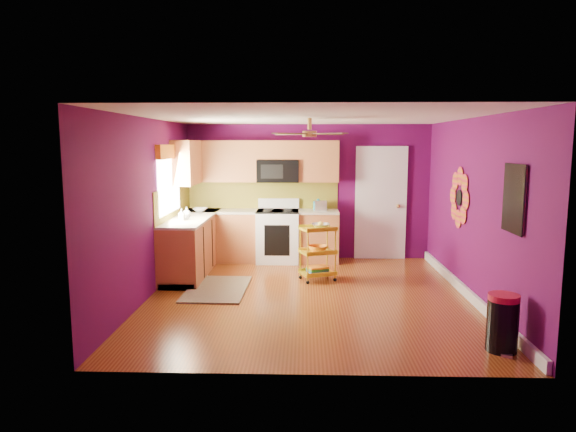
{
  "coord_description": "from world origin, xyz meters",
  "views": [
    {
      "loc": [
        -0.07,
        -7.05,
        2.15
      ],
      "look_at": [
        -0.31,
        0.4,
        1.09
      ],
      "focal_mm": 32.0,
      "sensor_mm": 36.0,
      "label": 1
    }
  ],
  "objects": [
    {
      "name": "toaster",
      "position": [
        0.23,
        2.2,
        1.03
      ],
      "size": [
        0.22,
        0.15,
        0.18
      ],
      "primitive_type": "cube",
      "color": "beige",
      "rests_on": "lower_cabinets"
    },
    {
      "name": "ground",
      "position": [
        0.0,
        0.0,
        0.0
      ],
      "size": [
        5.0,
        5.0,
        0.0
      ],
      "primitive_type": "plane",
      "color": "#672E10",
      "rests_on": "ground"
    },
    {
      "name": "left_window",
      "position": [
        -2.22,
        1.05,
        1.74
      ],
      "size": [
        0.08,
        1.35,
        1.08
      ],
      "color": "white",
      "rests_on": "ground"
    },
    {
      "name": "soap_bottle_b",
      "position": [
        -2.03,
        1.35,
        1.02
      ],
      "size": [
        0.12,
        0.12,
        0.16
      ],
      "primitive_type": "imported",
      "color": "white",
      "rests_on": "lower_cabinets"
    },
    {
      "name": "counter_dish",
      "position": [
        -1.93,
        1.99,
        0.97
      ],
      "size": [
        0.27,
        0.27,
        0.07
      ],
      "primitive_type": "imported",
      "color": "white",
      "rests_on": "lower_cabinets"
    },
    {
      "name": "trash_can",
      "position": [
        1.99,
        -1.88,
        0.3
      ],
      "size": [
        0.42,
        0.42,
        0.61
      ],
      "color": "black",
      "rests_on": "ground"
    },
    {
      "name": "soap_bottle_a",
      "position": [
        -2.01,
        0.91,
        1.03
      ],
      "size": [
        0.08,
        0.08,
        0.18
      ],
      "primitive_type": "imported",
      "color": "#EA3F72",
      "rests_on": "lower_cabinets"
    },
    {
      "name": "upper_cabinetry",
      "position": [
        -1.24,
        2.17,
        1.8
      ],
      "size": [
        2.8,
        2.3,
        1.26
      ],
      "color": "#985129",
      "rests_on": "ground"
    },
    {
      "name": "rolling_cart",
      "position": [
        0.15,
        0.87,
        0.48
      ],
      "size": [
        0.62,
        0.54,
        0.94
      ],
      "color": "yellow",
      "rests_on": "ground"
    },
    {
      "name": "right_wall_art",
      "position": [
        2.23,
        -0.34,
        1.44
      ],
      "size": [
        0.04,
        2.74,
        1.04
      ],
      "color": "black",
      "rests_on": "ground"
    },
    {
      "name": "teal_kettle",
      "position": [
        0.18,
        2.27,
        1.02
      ],
      "size": [
        0.18,
        0.18,
        0.21
      ],
      "color": "#126F8B",
      "rests_on": "lower_cabinets"
    },
    {
      "name": "room_envelope",
      "position": [
        0.03,
        0.0,
        1.63
      ],
      "size": [
        4.54,
        5.04,
        2.52
      ],
      "color": "#520947",
      "rests_on": "ground"
    },
    {
      "name": "counter_cup",
      "position": [
        -1.96,
        1.04,
        0.99
      ],
      "size": [
        0.12,
        0.12,
        0.09
      ],
      "primitive_type": "imported",
      "color": "white",
      "rests_on": "lower_cabinets"
    },
    {
      "name": "lower_cabinets",
      "position": [
        -1.35,
        1.82,
        0.43
      ],
      "size": [
        2.81,
        2.31,
        0.94
      ],
      "color": "#985129",
      "rests_on": "ground"
    },
    {
      "name": "shag_rug",
      "position": [
        -1.35,
        0.28,
        0.01
      ],
      "size": [
        0.89,
        1.43,
        0.02
      ],
      "primitive_type": "cube",
      "rotation": [
        0.0,
        0.0,
        -0.02
      ],
      "color": "black",
      "rests_on": "ground"
    },
    {
      "name": "panel_door",
      "position": [
        1.35,
        2.47,
        1.02
      ],
      "size": [
        0.95,
        0.11,
        2.15
      ],
      "color": "white",
      "rests_on": "ground"
    },
    {
      "name": "ceiling_fan",
      "position": [
        0.0,
        0.2,
        2.29
      ],
      "size": [
        1.01,
        1.01,
        0.26
      ],
      "color": "#BF8C3F",
      "rests_on": "ground"
    },
    {
      "name": "electric_range",
      "position": [
        -0.55,
        2.17,
        0.48
      ],
      "size": [
        0.76,
        0.66,
        1.13
      ],
      "color": "white",
      "rests_on": "ground"
    }
  ]
}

